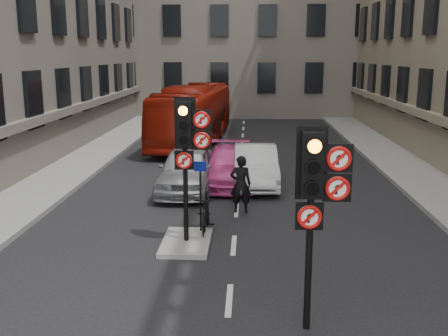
# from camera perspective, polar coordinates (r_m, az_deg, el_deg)

# --- Properties ---
(pavement_left) EXTENTS (3.00, 50.00, 0.16)m
(pavement_left) POSITION_cam_1_polar(r_m,az_deg,el_deg) (21.41, -17.99, -0.81)
(pavement_left) COLOR gray
(pavement_left) RESTS_ON ground
(pavement_right) EXTENTS (3.00, 50.00, 0.16)m
(pavement_right) POSITION_cam_1_polar(r_m,az_deg,el_deg) (21.17, 21.53, -1.21)
(pavement_right) COLOR gray
(pavement_right) RESTS_ON ground
(centre_island) EXTENTS (1.20, 2.00, 0.12)m
(centre_island) POSITION_cam_1_polar(r_m,az_deg,el_deg) (13.43, -4.11, -8.07)
(centre_island) COLOR gray
(centre_island) RESTS_ON ground
(signal_near) EXTENTS (0.91, 0.40, 3.58)m
(signal_near) POSITION_cam_1_polar(r_m,az_deg,el_deg) (8.82, 10.05, -2.01)
(signal_near) COLOR black
(signal_near) RESTS_ON ground
(signal_far) EXTENTS (0.91, 0.40, 3.58)m
(signal_far) POSITION_cam_1_polar(r_m,az_deg,el_deg) (12.73, -3.91, 3.12)
(signal_far) COLOR black
(signal_far) RESTS_ON centre_island
(car_silver) EXTENTS (1.90, 4.57, 1.55)m
(car_silver) POSITION_cam_1_polar(r_m,az_deg,el_deg) (18.36, -4.04, -0.13)
(car_silver) COLOR #A7AAAF
(car_silver) RESTS_ON ground
(car_white) EXTENTS (1.64, 4.40, 1.44)m
(car_white) POSITION_cam_1_polar(r_m,az_deg,el_deg) (19.18, 3.46, 0.25)
(car_white) COLOR silver
(car_white) RESTS_ON ground
(car_pink) EXTENTS (1.96, 4.64, 1.34)m
(car_pink) POSITION_cam_1_polar(r_m,az_deg,el_deg) (19.36, 0.61, 0.24)
(car_pink) COLOR #D33E8E
(car_pink) RESTS_ON ground
(bus_red) EXTENTS (3.47, 11.23, 3.08)m
(bus_red) POSITION_cam_1_polar(r_m,az_deg,el_deg) (28.19, -3.35, 5.85)
(bus_red) COLOR maroon
(bus_red) RESTS_ON ground
(motorcycle) EXTENTS (0.51, 1.78, 1.07)m
(motorcycle) POSITION_cam_1_polar(r_m,az_deg,el_deg) (14.17, -2.00, -4.90)
(motorcycle) COLOR black
(motorcycle) RESTS_ON ground
(motorcyclist) EXTENTS (0.66, 0.45, 1.76)m
(motorcyclist) POSITION_cam_1_polar(r_m,az_deg,el_deg) (15.79, 1.83, -1.78)
(motorcyclist) COLOR black
(motorcyclist) RESTS_ON ground
(info_sign) EXTENTS (0.32, 0.09, 1.89)m
(info_sign) POSITION_cam_1_polar(r_m,az_deg,el_deg) (13.71, -2.59, -2.00)
(info_sign) COLOR black
(info_sign) RESTS_ON centre_island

